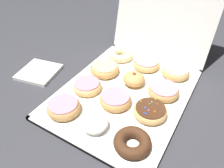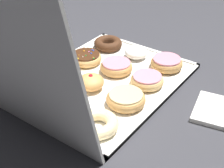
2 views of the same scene
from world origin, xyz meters
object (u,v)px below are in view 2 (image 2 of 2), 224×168
powdered_filled_donut_1 (137,52)px  pink_frosted_donut_3 (147,80)px  pink_frosted_donut_4 (117,67)px  cruller_donut_9 (98,123)px  pink_frosted_donut_10 (65,105)px  sprinkle_donut_11 (32,90)px  pink_frosted_donut_0 (167,63)px  napkin_stack (221,112)px  sprinkle_donut_5 (86,58)px  donut_box (104,82)px  pink_frosted_donut_8 (63,72)px  chocolate_cake_ring_donut_2 (108,44)px  jelly_filled_donut_7 (91,82)px  glazed_ring_donut_6 (126,99)px

powdered_filled_donut_1 → pink_frosted_donut_3: (-0.12, 0.13, -0.00)m
powdered_filled_donut_1 → pink_frosted_donut_4: size_ratio=0.75×
cruller_donut_9 → pink_frosted_donut_4: bearing=-65.0°
pink_frosted_donut_10 → powdered_filled_donut_1: bearing=-89.7°
powdered_filled_donut_1 → cruller_donut_9: 0.42m
pink_frosted_donut_4 → sprinkle_donut_11: size_ratio=1.00×
pink_frosted_donut_0 → pink_frosted_donut_10: 0.40m
napkin_stack → sprinkle_donut_5: bearing=1.2°
donut_box → pink_frosted_donut_8: size_ratio=4.97×
cruller_donut_9 → sprinkle_donut_11: 0.26m
chocolate_cake_ring_donut_2 → jelly_filled_donut_7: size_ratio=1.29×
sprinkle_donut_5 → cruller_donut_9: sprinkle_donut_5 is taller
chocolate_cake_ring_donut_2 → pink_frosted_donut_10: bearing=108.9°
powdered_filled_donut_1 → pink_frosted_donut_8: 0.29m
pink_frosted_donut_4 → sprinkle_donut_11: 0.30m
donut_box → glazed_ring_donut_6: 0.15m
cruller_donut_9 → pink_frosted_donut_10: cruller_donut_9 is taller
pink_frosted_donut_4 → sprinkle_donut_11: (0.13, 0.27, 0.00)m
pink_frosted_donut_0 → sprinkle_donut_5: same height
jelly_filled_donut_7 → pink_frosted_donut_8: (0.12, 0.00, -0.01)m
powdered_filled_donut_1 → chocolate_cake_ring_donut_2: size_ratio=0.77×
powdered_filled_donut_1 → jelly_filled_donut_7: (0.01, 0.26, 0.00)m
pink_frosted_donut_0 → cruller_donut_9: (-0.00, 0.39, -0.00)m
sprinkle_donut_5 → pink_frosted_donut_8: (0.00, 0.12, -0.00)m
napkin_stack → powdered_filled_donut_1: bearing=-18.8°
sprinkle_donut_5 → napkin_stack: size_ratio=0.75×
sprinkle_donut_5 → napkin_stack: (-0.50, -0.01, -0.02)m
pink_frosted_donut_4 → pink_frosted_donut_8: pink_frosted_donut_4 is taller
donut_box → powdered_filled_donut_1: powdered_filled_donut_1 is taller
sprinkle_donut_5 → jelly_filled_donut_7: 0.17m
glazed_ring_donut_6 → pink_frosted_donut_8: (0.25, -0.00, -0.00)m
pink_frosted_donut_10 → napkin_stack: 0.45m
pink_frosted_donut_3 → jelly_filled_donut_7: size_ratio=1.28×
powdered_filled_donut_1 → pink_frosted_donut_10: powdered_filled_donut_1 is taller
glazed_ring_donut_6 → pink_frosted_donut_10: (0.12, 0.13, -0.00)m
powdered_filled_donut_1 → pink_frosted_donut_8: bearing=63.4°
pink_frosted_donut_3 → cruller_donut_9: 0.26m
pink_frosted_donut_0 → powdered_filled_donut_1: powdered_filled_donut_1 is taller
chocolate_cake_ring_donut_2 → glazed_ring_donut_6: (-0.26, 0.26, 0.00)m
pink_frosted_donut_3 → pink_frosted_donut_10: (0.12, 0.25, -0.00)m
glazed_ring_donut_6 → jelly_filled_donut_7: bearing=-1.8°
sprinkle_donut_5 → napkin_stack: bearing=-178.8°
pink_frosted_donut_3 → jelly_filled_donut_7: jelly_filled_donut_7 is taller
powdered_filled_donut_1 → jelly_filled_donut_7: bearing=88.2°
pink_frosted_donut_0 → sprinkle_donut_5: bearing=27.8°
cruller_donut_9 → pink_frosted_donut_10: (0.13, -0.01, -0.00)m
pink_frosted_donut_4 → jelly_filled_donut_7: size_ratio=1.33×
pink_frosted_donut_3 → glazed_ring_donut_6: (-0.00, 0.13, 0.00)m
pink_frosted_donut_10 → cruller_donut_9: bearing=175.7°
donut_box → pink_frosted_donut_8: 0.14m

